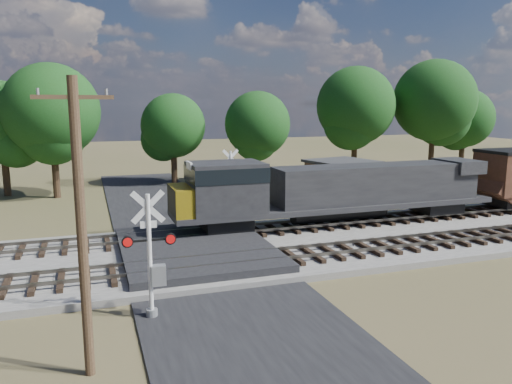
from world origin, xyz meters
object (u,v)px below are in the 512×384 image
object	(u,v)px
crossing_signal_far	(229,189)
utility_pole	(81,224)
crossing_signal_near	(153,266)
equipment_shed	(342,180)

from	to	relation	value
crossing_signal_far	utility_pole	world-z (taller)	utility_pole
crossing_signal_far	utility_pole	distance (m)	19.69
crossing_signal_near	equipment_shed	xyz separation A→B (m)	(16.54, 17.22, -0.32)
crossing_signal_far	equipment_shed	world-z (taller)	crossing_signal_far
crossing_signal_far	utility_pole	size ratio (longest dim) A/B	0.56
crossing_signal_far	equipment_shed	distance (m)	10.23
crossing_signal_far	utility_pole	bearing A→B (deg)	57.00
crossing_signal_far	equipment_shed	size ratio (longest dim) A/B	0.83
utility_pole	crossing_signal_near	bearing A→B (deg)	51.35
crossing_signal_near	utility_pole	bearing A→B (deg)	-121.74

